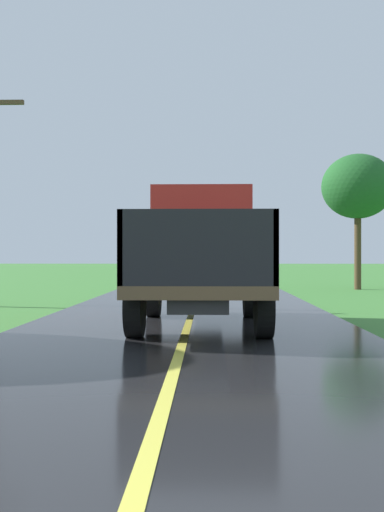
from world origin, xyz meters
TOP-DOWN VIEW (x-y plane):
  - banana_truck_near at (0.24, 12.90)m, footprint 2.38×5.82m
  - roadside_tree_mid_right at (6.53, 25.90)m, footprint 2.96×2.96m

SIDE VIEW (x-z plane):
  - banana_truck_near at x=0.24m, z-range 0.06..2.86m
  - roadside_tree_mid_right at x=6.53m, z-range 1.43..7.02m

